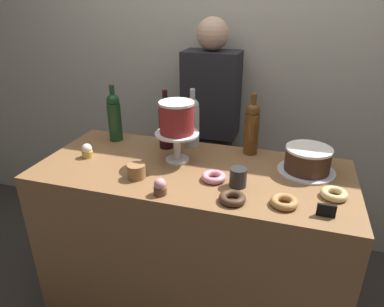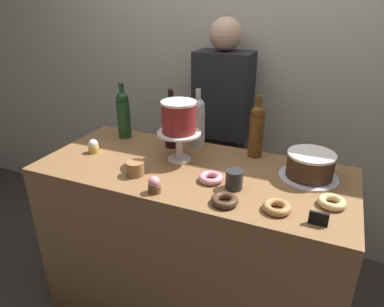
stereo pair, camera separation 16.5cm
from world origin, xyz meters
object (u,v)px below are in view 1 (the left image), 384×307
(white_layer_cake, at_px, (177,117))
(coffee_cup_ceramic, at_px, (238,177))
(cupcake_strawberry, at_px, (160,187))
(wine_bottle_dark_red, at_px, (166,123))
(cupcake_vanilla, at_px, (87,151))
(cookie_stack, at_px, (136,171))
(price_sign_chalkboard, at_px, (326,210))
(wine_bottle_clear, at_px, (192,122))
(chocolate_round_cake, at_px, (308,159))
(barista_figure, at_px, (210,135))
(donut_maple, at_px, (284,202))
(cake_stand_pedestal, at_px, (177,142))
(wine_bottle_green, at_px, (114,116))
(donut_pink, at_px, (214,177))
(donut_chocolate, at_px, (232,198))
(wine_bottle_amber, at_px, (252,128))
(donut_glazed, at_px, (334,194))

(white_layer_cake, relative_size, coffee_cup_ceramic, 2.02)
(cupcake_strawberry, bearing_deg, wine_bottle_dark_red, 107.92)
(white_layer_cake, bearing_deg, cupcake_strawberry, -83.36)
(cupcake_strawberry, height_order, cupcake_vanilla, same)
(cookie_stack, bearing_deg, price_sign_chalkboard, -5.02)
(wine_bottle_clear, bearing_deg, coffee_cup_ceramic, -48.90)
(chocolate_round_cake, relative_size, cookie_stack, 2.55)
(white_layer_cake, bearing_deg, coffee_cup_ceramic, -25.91)
(cookie_stack, relative_size, coffee_cup_ceramic, 0.99)
(wine_bottle_dark_red, distance_m, barista_figure, 0.57)
(cupcake_vanilla, height_order, donut_maple, cupcake_vanilla)
(cake_stand_pedestal, height_order, price_sign_chalkboard, cake_stand_pedestal)
(wine_bottle_dark_red, distance_m, price_sign_chalkboard, 0.94)
(wine_bottle_green, relative_size, barista_figure, 0.20)
(barista_figure, bearing_deg, donut_pink, -74.83)
(wine_bottle_clear, height_order, donut_chocolate, wine_bottle_clear)
(wine_bottle_clear, xyz_separation_m, donut_chocolate, (0.32, -0.51, -0.13))
(cupcake_strawberry, bearing_deg, donut_maple, 7.21)
(wine_bottle_dark_red, relative_size, coffee_cup_ceramic, 3.83)
(cake_stand_pedestal, bearing_deg, coffee_cup_ceramic, -25.91)
(wine_bottle_green, xyz_separation_m, coffee_cup_ceramic, (0.78, -0.33, -0.10))
(donut_pink, bearing_deg, wine_bottle_amber, 71.96)
(wine_bottle_clear, distance_m, donut_pink, 0.43)
(chocolate_round_cake, bearing_deg, white_layer_cake, -174.23)
(cake_stand_pedestal, xyz_separation_m, cupcake_vanilla, (-0.46, -0.09, -0.07))
(donut_glazed, bearing_deg, white_layer_cake, 169.08)
(price_sign_chalkboard, bearing_deg, cupcake_strawberry, -177.13)
(donut_pink, bearing_deg, cake_stand_pedestal, 147.20)
(wine_bottle_green, height_order, coffee_cup_ceramic, wine_bottle_green)
(chocolate_round_cake, bearing_deg, coffee_cup_ceramic, -141.65)
(white_layer_cake, xyz_separation_m, cupcake_vanilla, (-0.46, -0.09, -0.20))
(donut_maple, height_order, coffee_cup_ceramic, coffee_cup_ceramic)
(cake_stand_pedestal, xyz_separation_m, wine_bottle_clear, (0.02, 0.20, 0.04))
(wine_bottle_dark_red, height_order, price_sign_chalkboard, wine_bottle_dark_red)
(donut_pink, distance_m, coffee_cup_ceramic, 0.12)
(wine_bottle_dark_red, relative_size, cupcake_vanilla, 4.38)
(wine_bottle_amber, distance_m, cookie_stack, 0.64)
(barista_figure, bearing_deg, cupcake_vanilla, -122.59)
(wine_bottle_dark_red, xyz_separation_m, donut_pink, (0.34, -0.29, -0.13))
(wine_bottle_amber, bearing_deg, donut_maple, -66.56)
(cupcake_vanilla, bearing_deg, wine_bottle_dark_red, 34.75)
(white_layer_cake, bearing_deg, chocolate_round_cake, 5.77)
(donut_pink, distance_m, donut_maple, 0.34)
(wine_bottle_clear, xyz_separation_m, cupcake_vanilla, (-0.48, -0.30, -0.11))
(cupcake_strawberry, bearing_deg, white_layer_cake, 96.64)
(wine_bottle_green, xyz_separation_m, donut_glazed, (1.18, -0.31, -0.13))
(donut_maple, bearing_deg, price_sign_chalkboard, -11.14)
(chocolate_round_cake, relative_size, cupcake_strawberry, 2.88)
(cake_stand_pedestal, xyz_separation_m, price_sign_chalkboard, (0.70, -0.30, -0.08))
(wine_bottle_clear, relative_size, coffee_cup_ceramic, 3.83)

